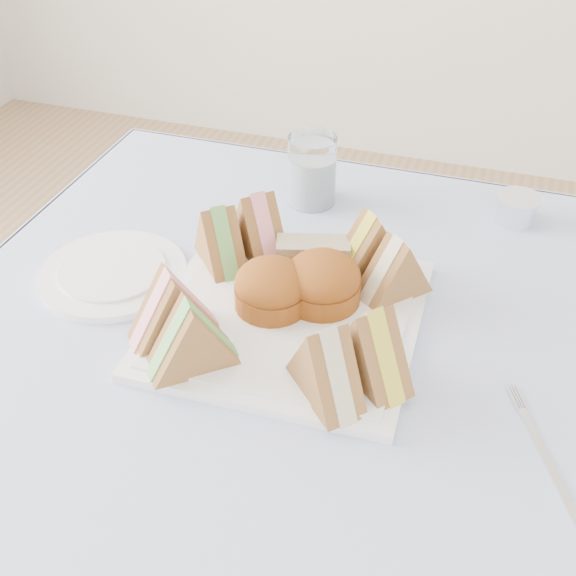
% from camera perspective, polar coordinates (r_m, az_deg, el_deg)
% --- Properties ---
extents(tablecloth, '(1.02, 1.02, 0.01)m').
position_cam_1_polar(tablecloth, '(0.78, 3.84, -8.43)').
color(tablecloth, '#9CA7CD').
rests_on(tablecloth, table).
extents(serving_plate, '(0.31, 0.31, 0.01)m').
position_cam_1_polar(serving_plate, '(0.86, -0.00, -2.32)').
color(serving_plate, white).
rests_on(serving_plate, tablecloth).
extents(sandwich_fl_a, '(0.11, 0.10, 0.09)m').
position_cam_1_polar(sandwich_fl_a, '(0.81, -9.16, -1.28)').
color(sandwich_fl_a, '#976537').
rests_on(sandwich_fl_a, serving_plate).
extents(sandwich_fl_b, '(0.10, 0.10, 0.09)m').
position_cam_1_polar(sandwich_fl_b, '(0.77, -7.68, -3.62)').
color(sandwich_fl_b, '#976537').
rests_on(sandwich_fl_b, serving_plate).
extents(sandwich_fr_a, '(0.11, 0.10, 0.09)m').
position_cam_1_polar(sandwich_fr_a, '(0.75, 6.62, -4.36)').
color(sandwich_fr_a, '#976537').
rests_on(sandwich_fr_a, serving_plate).
extents(sandwich_fr_b, '(0.10, 0.10, 0.09)m').
position_cam_1_polar(sandwich_fr_b, '(0.73, 3.04, -5.80)').
color(sandwich_fr_b, '#976537').
rests_on(sandwich_fr_b, serving_plate).
extents(sandwich_bl_a, '(0.10, 0.10, 0.08)m').
position_cam_1_polar(sandwich_bl_a, '(0.92, -5.44, 4.15)').
color(sandwich_bl_a, '#976537').
rests_on(sandwich_bl_a, serving_plate).
extents(sandwich_bl_b, '(0.10, 0.10, 0.09)m').
position_cam_1_polar(sandwich_bl_b, '(0.93, -2.38, 5.16)').
color(sandwich_bl_b, '#976537').
rests_on(sandwich_bl_b, serving_plate).
extents(sandwich_br_a, '(0.09, 0.10, 0.08)m').
position_cam_1_polar(sandwich_br_a, '(0.87, 8.49, 1.71)').
color(sandwich_br_a, '#976537').
rests_on(sandwich_br_a, serving_plate).
extents(sandwich_br_b, '(0.10, 0.10, 0.08)m').
position_cam_1_polar(sandwich_br_b, '(0.91, 6.51, 3.58)').
color(sandwich_br_b, '#976537').
rests_on(sandwich_br_b, serving_plate).
extents(scone_left, '(0.09, 0.09, 0.06)m').
position_cam_1_polar(scone_left, '(0.85, -1.31, 0.05)').
color(scone_left, brown).
rests_on(scone_left, serving_plate).
extents(scone_right, '(0.12, 0.12, 0.06)m').
position_cam_1_polar(scone_right, '(0.86, 2.73, 0.53)').
color(scone_right, brown).
rests_on(scone_right, serving_plate).
extents(pastry_slice, '(0.10, 0.06, 0.04)m').
position_cam_1_polar(pastry_slice, '(0.91, 1.99, 2.56)').
color(pastry_slice, tan).
rests_on(pastry_slice, serving_plate).
extents(side_plate, '(0.19, 0.19, 0.01)m').
position_cam_1_polar(side_plate, '(0.96, -13.66, 1.10)').
color(side_plate, white).
rests_on(side_plate, tablecloth).
extents(water_glass, '(0.07, 0.07, 0.10)m').
position_cam_1_polar(water_glass, '(1.06, 1.91, 9.28)').
color(water_glass, white).
rests_on(water_glass, tablecloth).
extents(tea_strainer, '(0.07, 0.07, 0.04)m').
position_cam_1_polar(tea_strainer, '(1.08, 17.61, 5.88)').
color(tea_strainer, silver).
rests_on(tea_strainer, tablecloth).
extents(fork, '(0.07, 0.15, 0.00)m').
position_cam_1_polar(fork, '(0.75, 20.13, -13.37)').
color(fork, silver).
rests_on(fork, tablecloth).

